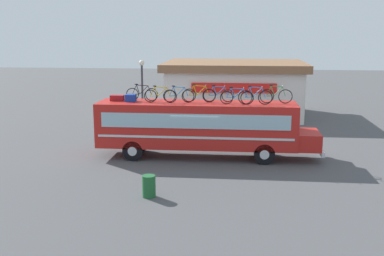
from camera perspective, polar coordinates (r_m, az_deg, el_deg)
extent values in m
plane|color=#4C4C4F|center=(25.49, 0.55, -3.56)|extent=(120.00, 120.00, 0.00)
cube|color=red|center=(25.07, 0.55, 0.47)|extent=(10.55, 2.37, 2.34)
cube|color=red|center=(25.39, 13.87, -1.42)|extent=(1.19, 2.18, 0.89)
cube|color=#99B7C6|center=(23.82, 0.29, 0.82)|extent=(9.71, 0.04, 0.76)
cube|color=#99B7C6|center=(26.18, 0.80, 1.81)|extent=(9.71, 0.04, 0.76)
cube|color=silver|center=(24.00, 0.29, -1.19)|extent=(10.13, 0.03, 0.12)
cube|color=silver|center=(26.34, 0.79, -0.02)|extent=(10.13, 0.03, 0.12)
cube|color=silver|center=(25.61, 15.27, -2.58)|extent=(0.16, 2.25, 0.24)
cylinder|color=black|center=(24.28, 8.79, -3.16)|extent=(1.08, 0.28, 1.08)
cylinder|color=silver|center=(24.28, 8.79, -3.16)|extent=(0.48, 0.30, 0.48)
cylinder|color=black|center=(26.31, 8.57, -2.00)|extent=(1.08, 0.28, 1.08)
cylinder|color=silver|center=(26.31, 8.57, -2.00)|extent=(0.48, 0.30, 0.48)
cylinder|color=black|center=(24.86, -7.21, -2.77)|extent=(1.08, 0.28, 1.08)
cylinder|color=silver|center=(24.86, -7.21, -2.77)|extent=(0.48, 0.30, 0.48)
cylinder|color=black|center=(26.84, -6.22, -1.66)|extent=(1.08, 0.28, 1.08)
cylinder|color=silver|center=(26.84, -6.22, -1.66)|extent=(0.48, 0.30, 0.48)
cube|color=maroon|center=(25.82, -9.09, 3.63)|extent=(0.73, 0.37, 0.30)
cube|color=#193899|center=(25.45, -7.46, 3.65)|extent=(0.54, 0.52, 0.39)
torus|color=black|center=(25.69, -7.26, 4.09)|extent=(0.70, 0.04, 0.70)
torus|color=black|center=(25.47, -4.93, 4.07)|extent=(0.70, 0.04, 0.70)
cylinder|color=black|center=(25.58, -6.58, 4.67)|extent=(0.20, 0.04, 0.50)
cylinder|color=black|center=(25.52, -5.88, 4.63)|extent=(0.49, 0.04, 0.48)
cylinder|color=black|center=(25.51, -6.08, 5.18)|extent=(0.64, 0.04, 0.07)
cylinder|color=black|center=(25.64, -6.82, 4.11)|extent=(0.40, 0.03, 0.05)
cylinder|color=black|center=(25.63, -7.02, 4.65)|extent=(0.26, 0.03, 0.52)
cylinder|color=black|center=(25.46, -5.15, 4.61)|extent=(0.22, 0.03, 0.49)
cylinder|color=silver|center=(25.44, -5.38, 5.25)|extent=(0.03, 0.44, 0.03)
ellipsoid|color=black|center=(25.57, -6.78, 5.30)|extent=(0.20, 0.08, 0.06)
torus|color=black|center=(24.94, -5.08, 3.89)|extent=(0.68, 0.04, 0.68)
torus|color=black|center=(24.77, -2.64, 3.87)|extent=(0.68, 0.04, 0.68)
cylinder|color=#B2B20C|center=(24.85, -4.36, 4.47)|extent=(0.21, 0.04, 0.49)
cylinder|color=#B2B20C|center=(24.80, -3.63, 4.43)|extent=(0.50, 0.04, 0.47)
cylinder|color=#B2B20C|center=(24.79, -3.83, 4.98)|extent=(0.65, 0.04, 0.07)
cylinder|color=#B2B20C|center=(24.91, -4.62, 3.91)|extent=(0.41, 0.03, 0.05)
cylinder|color=#B2B20C|center=(24.89, -4.83, 4.45)|extent=(0.26, 0.03, 0.51)
cylinder|color=#B2B20C|center=(24.75, -2.87, 4.40)|extent=(0.22, 0.03, 0.48)
cylinder|color=silver|center=(24.73, -3.09, 5.05)|extent=(0.03, 0.44, 0.03)
ellipsoid|color=black|center=(24.83, -4.57, 5.11)|extent=(0.20, 0.08, 0.06)
torus|color=black|center=(24.98, -2.76, 3.92)|extent=(0.68, 0.04, 0.68)
torus|color=black|center=(24.86, -0.49, 3.90)|extent=(0.68, 0.04, 0.68)
cylinder|color=#197FDB|center=(24.91, -2.09, 4.50)|extent=(0.19, 0.04, 0.48)
cylinder|color=#197FDB|center=(24.87, -1.40, 4.45)|extent=(0.46, 0.04, 0.46)
cylinder|color=#197FDB|center=(24.85, -1.59, 4.99)|extent=(0.60, 0.04, 0.07)
cylinder|color=#197FDB|center=(24.95, -2.33, 3.94)|extent=(0.38, 0.03, 0.05)
cylinder|color=#197FDB|center=(24.93, -2.52, 4.48)|extent=(0.25, 0.03, 0.50)
cylinder|color=#197FDB|center=(24.83, -0.70, 4.42)|extent=(0.21, 0.03, 0.47)
cylinder|color=silver|center=(24.81, -0.90, 5.07)|extent=(0.03, 0.44, 0.03)
ellipsoid|color=black|center=(24.88, -2.28, 5.13)|extent=(0.20, 0.08, 0.06)
torus|color=black|center=(25.02, -0.33, 4.00)|extent=(0.72, 0.04, 0.72)
torus|color=black|center=(24.93, 2.09, 3.97)|extent=(0.72, 0.04, 0.72)
cylinder|color=#B2B20C|center=(24.96, 0.40, 4.61)|extent=(0.20, 0.04, 0.52)
cylinder|color=#B2B20C|center=(24.93, 1.12, 4.56)|extent=(0.49, 0.04, 0.50)
cylinder|color=#B2B20C|center=(24.91, 0.93, 5.14)|extent=(0.64, 0.04, 0.07)
cylinder|color=#B2B20C|center=(25.00, 0.13, 4.02)|extent=(0.40, 0.03, 0.05)
cylinder|color=#B2B20C|center=(24.98, -0.07, 4.59)|extent=(0.26, 0.03, 0.54)
cylinder|color=#B2B20C|center=(24.91, 1.88, 4.53)|extent=(0.22, 0.03, 0.50)
cylinder|color=silver|center=(24.88, 1.66, 5.20)|extent=(0.03, 0.44, 0.03)
ellipsoid|color=black|center=(24.93, 0.20, 5.28)|extent=(0.20, 0.08, 0.06)
torus|color=black|center=(25.15, 2.12, 3.98)|extent=(0.68, 0.04, 0.68)
torus|color=black|center=(25.11, 4.38, 3.94)|extent=(0.68, 0.04, 0.68)
cylinder|color=#197FDB|center=(25.10, 2.80, 4.55)|extent=(0.19, 0.04, 0.48)
cylinder|color=#197FDB|center=(25.09, 3.48, 4.50)|extent=(0.46, 0.04, 0.46)
cylinder|color=#197FDB|center=(25.06, 3.31, 5.04)|extent=(0.60, 0.04, 0.07)
cylinder|color=#197FDB|center=(25.14, 2.55, 4.00)|extent=(0.38, 0.03, 0.05)
cylinder|color=#197FDB|center=(25.11, 2.37, 4.53)|extent=(0.24, 0.03, 0.50)
cylinder|color=#197FDB|center=(25.08, 4.18, 4.47)|extent=(0.21, 0.03, 0.47)
cylinder|color=silver|center=(25.05, 3.99, 5.10)|extent=(0.03, 0.44, 0.03)
ellipsoid|color=black|center=(25.07, 2.63, 5.18)|extent=(0.20, 0.08, 0.06)
torus|color=black|center=(24.34, 4.23, 3.71)|extent=(0.68, 0.04, 0.68)
torus|color=black|center=(24.33, 6.71, 3.66)|extent=(0.68, 0.04, 0.68)
cylinder|color=#197FDB|center=(24.30, 4.99, 4.30)|extent=(0.20, 0.04, 0.49)
cylinder|color=#197FDB|center=(24.30, 5.73, 4.24)|extent=(0.49, 0.04, 0.47)
cylinder|color=#197FDB|center=(24.27, 5.54, 4.80)|extent=(0.63, 0.04, 0.07)
cylinder|color=#197FDB|center=(24.33, 4.70, 3.72)|extent=(0.40, 0.03, 0.05)
cylinder|color=#197FDB|center=(24.30, 4.51, 4.28)|extent=(0.26, 0.03, 0.51)
cylinder|color=#197FDB|center=(24.30, 6.50, 4.20)|extent=(0.22, 0.03, 0.48)
cylinder|color=silver|center=(24.27, 6.29, 4.87)|extent=(0.03, 0.44, 0.03)
ellipsoid|color=black|center=(24.27, 4.80, 4.95)|extent=(0.20, 0.08, 0.06)
torus|color=black|center=(24.37, 6.49, 3.74)|extent=(0.74, 0.04, 0.74)
torus|color=black|center=(24.40, 8.90, 3.68)|extent=(0.74, 0.04, 0.74)
cylinder|color=#197FDB|center=(24.34, 7.23, 4.37)|extent=(0.20, 0.04, 0.53)
cylinder|color=#197FDB|center=(24.35, 7.96, 4.32)|extent=(0.48, 0.04, 0.51)
cylinder|color=#197FDB|center=(24.31, 7.78, 4.92)|extent=(0.62, 0.04, 0.07)
cylinder|color=#197FDB|center=(24.37, 6.95, 3.75)|extent=(0.39, 0.03, 0.05)
cylinder|color=#197FDB|center=(24.33, 6.77, 4.36)|extent=(0.25, 0.03, 0.55)
cylinder|color=#197FDB|center=(24.36, 8.70, 4.27)|extent=(0.21, 0.03, 0.51)
cylinder|color=silver|center=(24.32, 8.51, 4.98)|extent=(0.03, 0.44, 0.03)
ellipsoid|color=black|center=(24.30, 7.06, 5.08)|extent=(0.20, 0.08, 0.06)
torus|color=black|center=(24.93, 9.08, 3.85)|extent=(0.74, 0.04, 0.74)
torus|color=black|center=(25.01, 11.29, 3.79)|extent=(0.74, 0.04, 0.74)
cylinder|color=green|center=(24.92, 9.76, 4.47)|extent=(0.19, 0.04, 0.53)
cylinder|color=green|center=(24.94, 10.43, 4.41)|extent=(0.45, 0.04, 0.51)
cylinder|color=green|center=(24.90, 10.27, 5.01)|extent=(0.58, 0.04, 0.07)
cylinder|color=green|center=(24.94, 9.50, 3.86)|extent=(0.37, 0.03, 0.05)
cylinder|color=green|center=(24.91, 9.34, 4.46)|extent=(0.24, 0.03, 0.55)
cylinder|color=green|center=(24.97, 11.12, 4.37)|extent=(0.20, 0.03, 0.52)
cylinder|color=silver|center=(24.92, 10.94, 5.07)|extent=(0.03, 0.44, 0.03)
ellipsoid|color=black|center=(24.88, 9.61, 5.16)|extent=(0.20, 0.08, 0.06)
cube|color=silver|center=(38.32, 5.16, 4.38)|extent=(10.30, 7.87, 3.70)
cube|color=brown|center=(38.10, 5.22, 7.57)|extent=(11.12, 8.49, 0.59)
cube|color=red|center=(34.21, 5.10, 4.87)|extent=(6.18, 0.16, 0.70)
cylinder|color=#1E592D|center=(19.48, -5.26, -7.07)|extent=(0.55, 0.55, 0.92)
cylinder|color=#38383D|center=(31.89, -6.05, 3.63)|extent=(0.14, 0.14, 4.53)
sphere|color=#F2EDCC|center=(31.64, -6.14, 7.89)|extent=(0.37, 0.37, 0.37)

